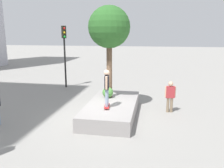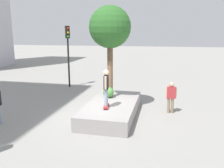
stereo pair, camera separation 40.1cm
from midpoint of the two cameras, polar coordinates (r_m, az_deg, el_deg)
name	(u,v)px [view 1 (the left image)]	position (r m, az deg, el deg)	size (l,w,h in m)	color
ground_plane	(102,118)	(10.79, -3.44, -8.42)	(120.00, 120.00, 0.00)	gray
planter_ledge	(112,109)	(11.08, -1.04, -6.13)	(4.69, 2.23, 0.62)	gray
plaza_tree	(109,28)	(11.51, -1.72, 13.63)	(2.05, 2.05, 4.54)	brown
boxwood_shrub	(108,92)	(11.74, -2.02, -2.08)	(0.55, 0.55, 0.55)	#4C8C3D
skateboard	(107,106)	(10.27, -2.39, -5.49)	(0.82, 0.33, 0.07)	#A51E1E
skateboarder	(107,85)	(10.02, -2.44, -0.33)	(0.54, 0.25, 1.61)	#8C9EB7
traffic_light_corner	(64,46)	(16.75, -12.35, 9.18)	(0.37, 0.37, 4.34)	black
passerby_with_bag	(170,95)	(11.61, 13.22, -2.56)	(0.24, 0.52, 1.56)	#847056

